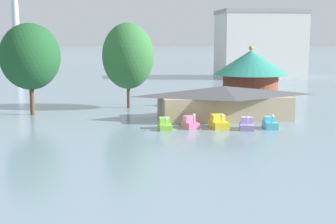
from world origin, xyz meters
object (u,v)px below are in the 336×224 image
at_px(pedal_boat_lavender, 247,125).
at_px(boathouse, 224,101).
at_px(pedal_boat_lime, 165,125).
at_px(green_roof_pavilion, 250,74).
at_px(shoreline_tree_mid, 128,56).
at_px(background_building_block, 260,44).
at_px(pedal_boat_pink, 190,123).
at_px(pedal_boat_cyan, 270,124).
at_px(pedal_boat_yellow, 218,122).
at_px(shoreline_tree_tall_left, 30,57).

xyz_separation_m(pedal_boat_lavender, boathouse, (-0.63, 7.65, 1.64)).
relative_size(pedal_boat_lime, green_roof_pavilion, 0.26).
xyz_separation_m(shoreline_tree_mid, background_building_block, (38.83, 52.71, 1.39)).
distance_m(pedal_boat_pink, pedal_boat_cyan, 9.06).
distance_m(pedal_boat_lime, boathouse, 10.58).
height_order(pedal_boat_lavender, boathouse, boathouse).
bearing_deg(shoreline_tree_mid, green_roof_pavilion, -4.00).
bearing_deg(green_roof_pavilion, pedal_boat_yellow, -119.37).
relative_size(pedal_boat_yellow, pedal_boat_lavender, 1.07).
bearing_deg(boathouse, pedal_boat_pink, -133.17).
bearing_deg(pedal_boat_pink, pedal_boat_yellow, 70.27).
bearing_deg(shoreline_tree_mid, shoreline_tree_tall_left, -161.42).
xyz_separation_m(green_roof_pavilion, shoreline_tree_mid, (-18.27, 1.28, 2.78)).
bearing_deg(green_roof_pavilion, shoreline_tree_tall_left, -174.25).
bearing_deg(pedal_boat_cyan, boathouse, -150.33).
relative_size(pedal_boat_lavender, pedal_boat_cyan, 1.15).
height_order(pedal_boat_pink, shoreline_tree_tall_left, shoreline_tree_tall_left).
bearing_deg(pedal_boat_lime, pedal_boat_pink, 96.75).
distance_m(pedal_boat_lavender, boathouse, 7.85).
bearing_deg(shoreline_tree_tall_left, pedal_boat_lime, -37.98).
distance_m(pedal_boat_lavender, background_building_block, 76.69).
relative_size(pedal_boat_lime, background_building_block, 0.13).
relative_size(pedal_boat_lavender, boathouse, 0.16).
bearing_deg(green_roof_pavilion, pedal_boat_cyan, -100.98).
height_order(pedal_boat_lime, background_building_block, background_building_block).
height_order(shoreline_tree_tall_left, shoreline_tree_mid, shoreline_tree_mid).
xyz_separation_m(pedal_boat_pink, pedal_boat_lavender, (6.14, -1.78, -0.01)).
bearing_deg(background_building_block, boathouse, -113.20).
relative_size(pedal_boat_pink, boathouse, 0.15).
xyz_separation_m(boathouse, background_building_block, (27.32, 63.74, 6.89)).
bearing_deg(pedal_boat_lavender, pedal_boat_cyan, 105.25).
distance_m(pedal_boat_cyan, background_building_block, 75.72).
relative_size(pedal_boat_cyan, shoreline_tree_tall_left, 0.20).
relative_size(pedal_boat_lime, shoreline_tree_tall_left, 0.24).
relative_size(pedal_boat_cyan, green_roof_pavilion, 0.21).
bearing_deg(shoreline_tree_mid, background_building_block, 53.63).
distance_m(pedal_boat_lime, pedal_boat_yellow, 6.20).
xyz_separation_m(pedal_boat_cyan, shoreline_tree_mid, (-14.90, 18.62, 7.12)).
height_order(boathouse, shoreline_tree_mid, shoreline_tree_mid).
distance_m(pedal_boat_pink, green_roof_pavilion, 20.34).
distance_m(pedal_boat_yellow, green_roof_pavilion, 18.89).
bearing_deg(green_roof_pavilion, boathouse, -124.72).
bearing_deg(pedal_boat_yellow, green_roof_pavilion, 148.05).
xyz_separation_m(pedal_boat_pink, green_roof_pavilion, (12.27, 15.62, 4.36)).
xyz_separation_m(pedal_boat_lime, boathouse, (8.46, 6.13, 1.68)).
bearing_deg(green_roof_pavilion, pedal_boat_lime, -133.78).
bearing_deg(shoreline_tree_tall_left, boathouse, -14.90).
height_order(pedal_boat_pink, pedal_boat_yellow, pedal_boat_yellow).
bearing_deg(shoreline_tree_tall_left, green_roof_pavilion, 5.75).
distance_m(pedal_boat_lavender, shoreline_tree_tall_left, 29.98).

